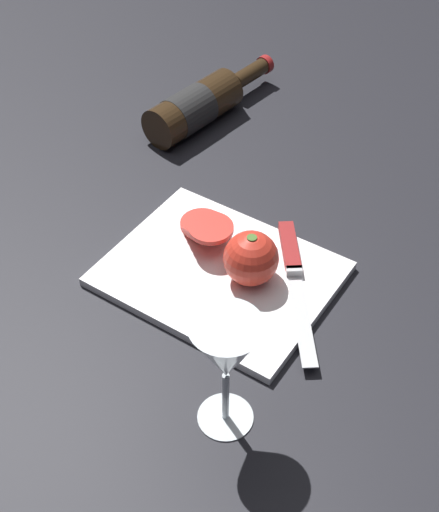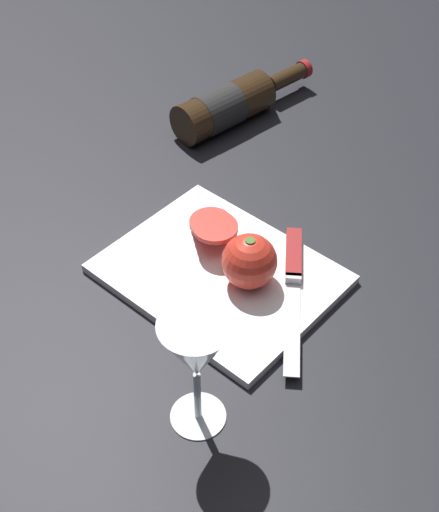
{
  "view_description": "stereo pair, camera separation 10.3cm",
  "coord_description": "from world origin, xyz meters",
  "px_view_note": "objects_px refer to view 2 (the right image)",
  "views": [
    {
      "loc": [
        -0.42,
        0.59,
        0.76
      ],
      "look_at": [
        -0.01,
        -0.02,
        0.04
      ],
      "focal_mm": 50.0,
      "sensor_mm": 36.0,
      "label": 1
    },
    {
      "loc": [
        -0.5,
        0.53,
        0.76
      ],
      "look_at": [
        -0.01,
        -0.02,
        0.04
      ],
      "focal_mm": 50.0,
      "sensor_mm": 36.0,
      "label": 2
    }
  ],
  "objects_px": {
    "wine_bottle": "(229,105)",
    "wine_glass": "(196,354)",
    "tomato_slice_stack_near": "(213,225)",
    "knife": "(293,267)",
    "whole_tomato": "(249,261)"
  },
  "relations": [
    {
      "from": "whole_tomato",
      "to": "wine_bottle",
      "type": "bearing_deg",
      "value": -45.17
    },
    {
      "from": "whole_tomato",
      "to": "knife",
      "type": "bearing_deg",
      "value": -120.38
    },
    {
      "from": "wine_glass",
      "to": "whole_tomato",
      "type": "bearing_deg",
      "value": -65.82
    },
    {
      "from": "wine_bottle",
      "to": "knife",
      "type": "distance_m",
      "value": 0.42
    },
    {
      "from": "wine_bottle",
      "to": "whole_tomato",
      "type": "relative_size",
      "value": 3.97
    },
    {
      "from": "knife",
      "to": "tomato_slice_stack_near",
      "type": "relative_size",
      "value": 2.12
    },
    {
      "from": "whole_tomato",
      "to": "knife",
      "type": "relative_size",
      "value": 0.35
    },
    {
      "from": "wine_bottle",
      "to": "wine_glass",
      "type": "relative_size",
      "value": 1.84
    },
    {
      "from": "wine_bottle",
      "to": "tomato_slice_stack_near",
      "type": "bearing_deg",
      "value": 126.87
    },
    {
      "from": "wine_glass",
      "to": "tomato_slice_stack_near",
      "type": "distance_m",
      "value": 0.33
    },
    {
      "from": "wine_glass",
      "to": "knife",
      "type": "height_order",
      "value": "wine_glass"
    },
    {
      "from": "tomato_slice_stack_near",
      "to": "knife",
      "type": "bearing_deg",
      "value": -170.81
    },
    {
      "from": "wine_bottle",
      "to": "wine_glass",
      "type": "bearing_deg",
      "value": 127.66
    },
    {
      "from": "wine_bottle",
      "to": "knife",
      "type": "relative_size",
      "value": 1.39
    },
    {
      "from": "wine_glass",
      "to": "whole_tomato",
      "type": "xyz_separation_m",
      "value": [
        0.09,
        -0.21,
        -0.07
      ]
    }
  ]
}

